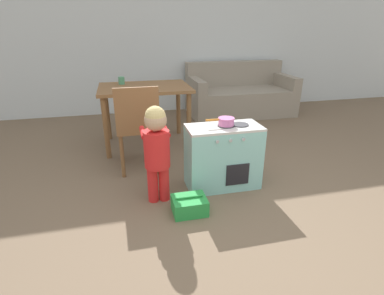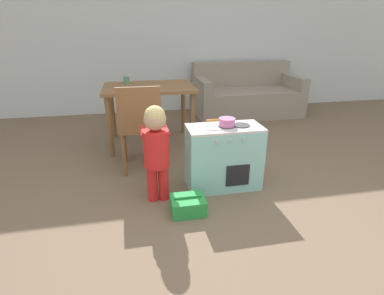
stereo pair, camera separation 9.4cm
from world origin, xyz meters
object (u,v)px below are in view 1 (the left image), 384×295
(dining_table, at_px, (145,95))
(cup_on_table, at_px, (121,81))
(toy_basket, at_px, (189,205))
(dining_chair_near, at_px, (138,126))
(couch, at_px, (239,95))
(child_figure, at_px, (157,145))
(toy_pot, at_px, (226,121))
(play_kitchen, at_px, (223,157))

(dining_table, bearing_deg, cup_on_table, 142.71)
(toy_basket, relative_size, dining_table, 0.25)
(dining_table, bearing_deg, dining_chair_near, -101.14)
(couch, relative_size, cup_on_table, 18.97)
(toy_basket, xyz_separation_m, couch, (1.47, 2.68, 0.23))
(child_figure, relative_size, couch, 0.49)
(toy_pot, bearing_deg, dining_table, 115.70)
(child_figure, xyz_separation_m, toy_basket, (0.21, -0.24, -0.44))
(play_kitchen, xyz_separation_m, cup_on_table, (-0.82, 1.40, 0.48))
(play_kitchen, height_order, dining_table, dining_table)
(toy_basket, xyz_separation_m, dining_chair_near, (-0.32, 0.84, 0.41))
(toy_pot, xyz_separation_m, toy_basket, (-0.41, -0.36, -0.56))
(dining_chair_near, xyz_separation_m, cup_on_table, (-0.11, 0.92, 0.29))
(toy_basket, bearing_deg, play_kitchen, 42.42)
(toy_basket, height_order, dining_chair_near, dining_chair_near)
(toy_pot, distance_m, couch, 2.57)
(cup_on_table, bearing_deg, toy_pot, -59.23)
(dining_table, xyz_separation_m, dining_chair_near, (-0.14, -0.73, -0.14))
(cup_on_table, bearing_deg, play_kitchen, -59.62)
(toy_basket, xyz_separation_m, dining_table, (-0.18, 1.57, 0.56))
(dining_table, height_order, cup_on_table, cup_on_table)
(toy_basket, relative_size, dining_chair_near, 0.31)
(dining_chair_near, xyz_separation_m, couch, (1.79, 1.84, -0.18))
(toy_pot, height_order, couch, couch)
(play_kitchen, bearing_deg, couch, 65.01)
(play_kitchen, height_order, toy_pot, toy_pot)
(toy_basket, bearing_deg, dining_chair_near, 110.78)
(couch, bearing_deg, play_kitchen, -114.99)
(play_kitchen, bearing_deg, toy_pot, 2.19)
(toy_pot, relative_size, dining_table, 0.24)
(dining_chair_near, bearing_deg, couch, 45.70)
(child_figure, height_order, couch, same)
(toy_pot, xyz_separation_m, couch, (1.07, 2.32, -0.32))
(play_kitchen, xyz_separation_m, toy_basket, (-0.39, -0.36, -0.22))
(toy_pot, xyz_separation_m, cup_on_table, (-0.83, 1.40, 0.15))
(play_kitchen, relative_size, dining_chair_near, 0.74)
(couch, bearing_deg, cup_on_table, -154.26)
(child_figure, distance_m, dining_table, 1.33)
(toy_pot, relative_size, cup_on_table, 2.89)
(dining_chair_near, height_order, couch, dining_chair_near)
(couch, bearing_deg, dining_chair_near, -134.30)
(cup_on_table, bearing_deg, dining_chair_near, -83.22)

